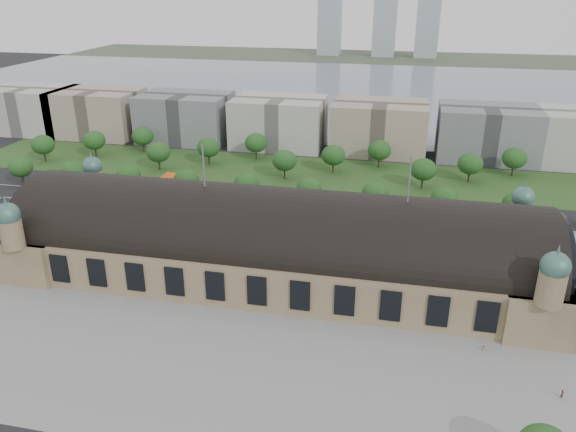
% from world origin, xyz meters
% --- Properties ---
extents(ground, '(900.00, 900.00, 0.00)m').
position_xyz_m(ground, '(0.00, 0.00, 0.00)').
color(ground, black).
rests_on(ground, ground).
extents(station, '(150.00, 48.40, 44.30)m').
position_xyz_m(station, '(0.00, 0.00, 10.28)').
color(station, '#94855B').
rests_on(station, ground).
extents(plaza_south, '(190.00, 48.00, 0.12)m').
position_xyz_m(plaza_south, '(10.00, -44.00, 0.00)').
color(plaza_south, gray).
rests_on(plaza_south, ground).
extents(road_slab, '(260.00, 26.00, 0.10)m').
position_xyz_m(road_slab, '(-20.00, 38.00, 0.00)').
color(road_slab, black).
rests_on(road_slab, ground).
extents(grass_belt, '(300.00, 45.00, 0.10)m').
position_xyz_m(grass_belt, '(-15.00, 93.00, 0.00)').
color(grass_belt, '#2E5020').
rests_on(grass_belt, ground).
extents(petrol_station, '(14.00, 13.00, 5.05)m').
position_xyz_m(petrol_station, '(-53.91, 65.28, 2.95)').
color(petrol_station, '#D44F0C').
rests_on(petrol_station, ground).
extents(lake, '(700.00, 320.00, 0.08)m').
position_xyz_m(lake, '(0.00, 298.00, 0.00)').
color(lake, slate).
rests_on(lake, ground).
extents(far_shore, '(700.00, 120.00, 0.14)m').
position_xyz_m(far_shore, '(0.00, 498.00, 0.00)').
color(far_shore, '#44513D').
rests_on(far_shore, ground).
extents(far_tower_left, '(24.00, 24.00, 80.00)m').
position_xyz_m(far_tower_left, '(-60.00, 508.00, 40.00)').
color(far_tower_left, '#9EA8B2').
rests_on(far_tower_left, ground).
extents(far_tower_mid, '(24.00, 24.00, 85.00)m').
position_xyz_m(far_tower_mid, '(0.00, 508.00, 42.50)').
color(far_tower_mid, '#9EA8B2').
rests_on(far_tower_mid, ground).
extents(far_tower_right, '(24.00, 24.00, 75.00)m').
position_xyz_m(far_tower_right, '(45.00, 508.00, 37.50)').
color(far_tower_right, '#9EA8B2').
rests_on(far_tower_right, ground).
extents(office_0, '(45.00, 32.00, 24.00)m').
position_xyz_m(office_0, '(-170.00, 133.00, 12.00)').
color(office_0, '#B7B5AD').
rests_on(office_0, ground).
extents(office_1, '(45.00, 32.00, 24.00)m').
position_xyz_m(office_1, '(-130.00, 133.00, 12.00)').
color(office_1, tan).
rests_on(office_1, ground).
extents(office_2, '(45.00, 32.00, 24.00)m').
position_xyz_m(office_2, '(-80.00, 133.00, 12.00)').
color(office_2, gray).
rests_on(office_2, ground).
extents(office_3, '(45.00, 32.00, 24.00)m').
position_xyz_m(office_3, '(-30.00, 133.00, 12.00)').
color(office_3, '#B7B5AD').
rests_on(office_3, ground).
extents(office_4, '(45.00, 32.00, 24.00)m').
position_xyz_m(office_4, '(20.00, 133.00, 12.00)').
color(office_4, tan).
rests_on(office_4, ground).
extents(office_5, '(45.00, 32.00, 24.00)m').
position_xyz_m(office_5, '(70.00, 133.00, 12.00)').
color(office_5, gray).
rests_on(office_5, ground).
extents(tree_row_0, '(9.60, 9.60, 11.52)m').
position_xyz_m(tree_row_0, '(-120.00, 53.00, 7.43)').
color(tree_row_0, '#2D2116').
rests_on(tree_row_0, ground).
extents(tree_row_1, '(9.60, 9.60, 11.52)m').
position_xyz_m(tree_row_1, '(-96.00, 53.00, 7.43)').
color(tree_row_1, '#2D2116').
rests_on(tree_row_1, ground).
extents(tree_row_2, '(9.60, 9.60, 11.52)m').
position_xyz_m(tree_row_2, '(-72.00, 53.00, 7.43)').
color(tree_row_2, '#2D2116').
rests_on(tree_row_2, ground).
extents(tree_row_3, '(9.60, 9.60, 11.52)m').
position_xyz_m(tree_row_3, '(-48.00, 53.00, 7.43)').
color(tree_row_3, '#2D2116').
rests_on(tree_row_3, ground).
extents(tree_row_4, '(9.60, 9.60, 11.52)m').
position_xyz_m(tree_row_4, '(-24.00, 53.00, 7.43)').
color(tree_row_4, '#2D2116').
rests_on(tree_row_4, ground).
extents(tree_row_5, '(9.60, 9.60, 11.52)m').
position_xyz_m(tree_row_5, '(0.00, 53.00, 7.43)').
color(tree_row_5, '#2D2116').
rests_on(tree_row_5, ground).
extents(tree_row_6, '(9.60, 9.60, 11.52)m').
position_xyz_m(tree_row_6, '(24.00, 53.00, 7.43)').
color(tree_row_6, '#2D2116').
rests_on(tree_row_6, ground).
extents(tree_row_7, '(9.60, 9.60, 11.52)m').
position_xyz_m(tree_row_7, '(48.00, 53.00, 7.43)').
color(tree_row_7, '#2D2116').
rests_on(tree_row_7, ground).
extents(tree_row_8, '(9.60, 9.60, 11.52)m').
position_xyz_m(tree_row_8, '(72.00, 53.00, 7.43)').
color(tree_row_8, '#2D2116').
rests_on(tree_row_8, ground).
extents(tree_belt_0, '(10.40, 10.40, 12.48)m').
position_xyz_m(tree_belt_0, '(-130.00, 83.00, 8.05)').
color(tree_belt_0, '#2D2116').
rests_on(tree_belt_0, ground).
extents(tree_belt_1, '(10.40, 10.40, 12.48)m').
position_xyz_m(tree_belt_1, '(-111.00, 95.00, 8.05)').
color(tree_belt_1, '#2D2116').
rests_on(tree_belt_1, ground).
extents(tree_belt_2, '(10.40, 10.40, 12.48)m').
position_xyz_m(tree_belt_2, '(-92.00, 107.00, 8.05)').
color(tree_belt_2, '#2D2116').
rests_on(tree_belt_2, ground).
extents(tree_belt_3, '(10.40, 10.40, 12.48)m').
position_xyz_m(tree_belt_3, '(-73.00, 83.00, 8.05)').
color(tree_belt_3, '#2D2116').
rests_on(tree_belt_3, ground).
extents(tree_belt_4, '(10.40, 10.40, 12.48)m').
position_xyz_m(tree_belt_4, '(-54.00, 95.00, 8.05)').
color(tree_belt_4, '#2D2116').
rests_on(tree_belt_4, ground).
extents(tree_belt_5, '(10.40, 10.40, 12.48)m').
position_xyz_m(tree_belt_5, '(-35.00, 107.00, 8.05)').
color(tree_belt_5, '#2D2116').
rests_on(tree_belt_5, ground).
extents(tree_belt_6, '(10.40, 10.40, 12.48)m').
position_xyz_m(tree_belt_6, '(-16.00, 83.00, 8.05)').
color(tree_belt_6, '#2D2116').
rests_on(tree_belt_6, ground).
extents(tree_belt_7, '(10.40, 10.40, 12.48)m').
position_xyz_m(tree_belt_7, '(3.00, 95.00, 8.05)').
color(tree_belt_7, '#2D2116').
rests_on(tree_belt_7, ground).
extents(tree_belt_8, '(10.40, 10.40, 12.48)m').
position_xyz_m(tree_belt_8, '(22.00, 107.00, 8.05)').
color(tree_belt_8, '#2D2116').
rests_on(tree_belt_8, ground).
extents(tree_belt_9, '(10.40, 10.40, 12.48)m').
position_xyz_m(tree_belt_9, '(41.00, 83.00, 8.05)').
color(tree_belt_9, '#2D2116').
rests_on(tree_belt_9, ground).
extents(tree_belt_10, '(10.40, 10.40, 12.48)m').
position_xyz_m(tree_belt_10, '(60.00, 95.00, 8.05)').
color(tree_belt_10, '#2D2116').
rests_on(tree_belt_10, ground).
extents(tree_belt_11, '(10.40, 10.40, 12.48)m').
position_xyz_m(tree_belt_11, '(79.00, 107.00, 8.05)').
color(tree_belt_11, '#2D2116').
rests_on(tree_belt_11, ground).
extents(traffic_car_1, '(4.93, 1.89, 1.60)m').
position_xyz_m(traffic_car_1, '(-81.93, 40.66, 0.80)').
color(traffic_car_1, gray).
rests_on(traffic_car_1, ground).
extents(traffic_car_3, '(4.96, 2.39, 1.39)m').
position_xyz_m(traffic_car_3, '(-19.39, 39.43, 0.70)').
color(traffic_car_3, '#9B3213').
rests_on(traffic_car_3, ground).
extents(traffic_car_4, '(3.94, 1.96, 1.29)m').
position_xyz_m(traffic_car_4, '(-3.11, 35.90, 0.64)').
color(traffic_car_4, '#172541').
rests_on(traffic_car_4, ground).
extents(traffic_car_5, '(4.27, 1.99, 1.36)m').
position_xyz_m(traffic_car_5, '(56.23, 37.97, 0.68)').
color(traffic_car_5, '#5B5E63').
rests_on(traffic_car_5, ground).
extents(traffic_car_6, '(5.62, 2.63, 1.56)m').
position_xyz_m(traffic_car_6, '(68.79, 28.59, 0.78)').
color(traffic_car_6, '#BDBDBF').
rests_on(traffic_car_6, ground).
extents(parked_car_0, '(4.34, 3.07, 1.36)m').
position_xyz_m(parked_car_0, '(-52.11, 22.69, 0.68)').
color(parked_car_0, black).
rests_on(parked_car_0, ground).
extents(parked_car_1, '(5.78, 4.15, 1.46)m').
position_xyz_m(parked_car_1, '(-58.67, 21.00, 0.73)').
color(parked_car_1, maroon).
rests_on(parked_car_1, ground).
extents(parked_car_2, '(5.98, 4.87, 1.63)m').
position_xyz_m(parked_car_2, '(-40.18, 21.00, 0.81)').
color(parked_car_2, '#171D41').
rests_on(parked_car_2, ground).
extents(parked_car_3, '(4.54, 3.27, 1.44)m').
position_xyz_m(parked_car_3, '(-62.01, 25.00, 0.72)').
color(parked_car_3, '#5B5F63').
rests_on(parked_car_3, ground).
extents(parked_car_4, '(4.82, 4.29, 1.59)m').
position_xyz_m(parked_car_4, '(-31.80, 23.25, 0.79)').
color(parked_car_4, silver).
rests_on(parked_car_4, ground).
extents(parked_car_5, '(6.39, 4.60, 1.62)m').
position_xyz_m(parked_car_5, '(-48.17, 21.00, 0.81)').
color(parked_car_5, '#93969B').
rests_on(parked_car_5, ground).
extents(parked_car_6, '(5.04, 4.13, 1.37)m').
position_xyz_m(parked_car_6, '(-21.19, 23.41, 0.69)').
color(parked_car_6, black).
rests_on(parked_car_6, ground).
extents(bus_west, '(13.37, 3.55, 3.70)m').
position_xyz_m(bus_west, '(3.66, 27.32, 1.85)').
color(bus_west, red).
rests_on(bus_west, ground).
extents(bus_mid, '(12.18, 3.43, 3.36)m').
position_xyz_m(bus_mid, '(11.04, 27.00, 1.68)').
color(bus_mid, white).
rests_on(bus_mid, ground).
extents(bus_east, '(11.00, 2.99, 3.04)m').
position_xyz_m(bus_east, '(40.00, 27.00, 1.52)').
color(bus_east, silver).
rests_on(bus_east, ground).
extents(pedestrian_0, '(0.85, 0.66, 1.52)m').
position_xyz_m(pedestrian_0, '(54.54, -24.65, 0.76)').
color(pedestrian_0, gray).
rests_on(pedestrian_0, ground).
extents(pedestrian_1, '(0.85, 0.84, 1.97)m').
position_xyz_m(pedestrian_1, '(68.51, -37.49, 0.99)').
color(pedestrian_1, gray).
rests_on(pedestrian_1, ground).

